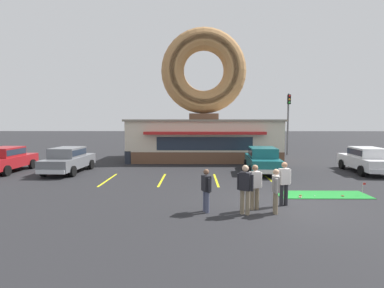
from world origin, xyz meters
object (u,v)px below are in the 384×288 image
car_white (366,159)px  traffic_light_pole (288,116)px  pedestrian_beanie_man (255,185)px  trash_bin (128,157)px  pedestrian_hooded_kid (284,181)px  car_teal (262,159)px  pedestrian_leather_jacket_man (206,188)px  pedestrian_clipboard_woman (276,189)px  car_red (6,159)px  car_grey (68,159)px  pedestrian_blue_sweater_man (245,187)px  putting_flag_pin (364,186)px  golf_ball (315,196)px

car_white → traffic_light_pole: (-1.95, 9.70, 2.84)m
traffic_light_pole → car_white: bearing=-78.6°
pedestrian_beanie_man → trash_bin: size_ratio=1.71×
pedestrian_hooded_kid → pedestrian_beanie_man: pedestrian_hooded_kid is taller
car_teal → car_white: size_ratio=1.00×
pedestrian_hooded_kid → pedestrian_leather_jacket_man: pedestrian_hooded_kid is taller
car_teal → pedestrian_clipboard_woman: car_teal is taller
car_red → trash_bin: (6.94, 3.79, -0.37)m
car_white → pedestrian_hooded_kid: (-7.33, -7.36, 0.07)m
car_white → traffic_light_pole: size_ratio=0.80×
car_teal → pedestrian_leather_jacket_man: size_ratio=2.98×
car_grey → car_teal: bearing=0.8°
pedestrian_hooded_kid → traffic_light_pole: (5.38, 17.07, 2.76)m
pedestrian_blue_sweater_man → traffic_light_pole: size_ratio=0.30×
putting_flag_pin → car_red: car_red is taller
car_white → car_red: size_ratio=1.02×
golf_ball → putting_flag_pin: size_ratio=0.08×
pedestrian_leather_jacket_man → trash_bin: bearing=114.6°
golf_ball → trash_bin: trash_bin is taller
car_teal → pedestrian_hooded_kid: 7.40m
car_teal → traffic_light_pole: bearing=64.8°
car_red → traffic_light_pole: size_ratio=0.79×
car_teal → trash_bin: (-9.33, 3.74, -0.37)m
car_white → pedestrian_leather_jacket_man: size_ratio=2.98×
trash_bin → pedestrian_hooded_kid: bearing=-52.5°
putting_flag_pin → pedestrian_beanie_man: 5.61m
traffic_light_pole → pedestrian_beanie_man: bearing=-110.6°
pedestrian_leather_jacket_man → car_teal: bearing=64.9°
car_grey → pedestrian_beanie_man: pedestrian_beanie_man is taller
golf_ball → pedestrian_blue_sweater_man: (-3.42, -2.42, 0.93)m
pedestrian_clipboard_woman → trash_bin: (-7.93, 12.07, -0.38)m
putting_flag_pin → car_white: 6.73m
golf_ball → car_red: bearing=160.8°
car_white → car_teal: bearing=-179.9°
pedestrian_blue_sweater_man → pedestrian_leather_jacket_man: (-1.35, 0.25, -0.12)m
golf_ball → pedestrian_beanie_man: pedestrian_beanie_man is taller
car_grey → pedestrian_leather_jacket_man: (8.38, -8.03, -0.01)m
pedestrian_beanie_man → car_white: bearing=42.7°
car_white → trash_bin: bearing=166.7°
golf_ball → pedestrian_clipboard_woman: pedestrian_clipboard_woman is taller
car_grey → pedestrian_leather_jacket_man: car_grey is taller
pedestrian_beanie_man → trash_bin: pedestrian_beanie_man is taller
car_red → pedestrian_leather_jacket_man: 14.86m
pedestrian_beanie_man → pedestrian_clipboard_woman: bearing=-34.1°
pedestrian_leather_jacket_man → pedestrian_beanie_man: (1.80, 0.31, 0.07)m
car_red → pedestrian_leather_jacket_man: (12.42, -8.16, -0.01)m
pedestrian_clipboard_woman → trash_bin: bearing=123.3°
pedestrian_hooded_kid → traffic_light_pole: bearing=72.5°
pedestrian_blue_sweater_man → pedestrian_beanie_man: 0.72m
pedestrian_blue_sweater_man → pedestrian_hooded_kid: pedestrian_blue_sweater_man is taller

